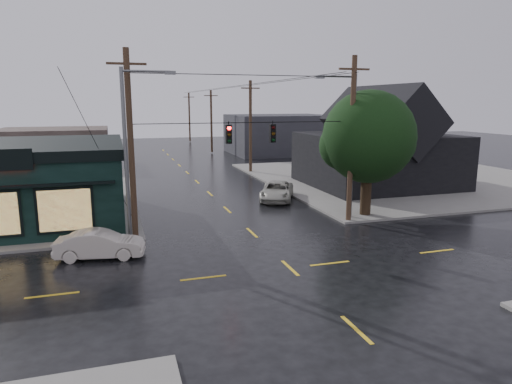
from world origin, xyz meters
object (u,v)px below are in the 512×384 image
object	(u,v)px
corner_tree	(369,137)
suv_silver	(277,191)
sedan_cream	(100,244)
utility_pole_nw	(136,240)
utility_pole_ne	(348,222)

from	to	relation	value
corner_tree	suv_silver	xyz separation A→B (m)	(-3.83, 6.57, -4.53)
corner_tree	sedan_cream	world-z (taller)	corner_tree
utility_pole_nw	suv_silver	world-z (taller)	utility_pole_nw
utility_pole_ne	sedan_cream	xyz separation A→B (m)	(-14.77, -2.48, 0.69)
suv_silver	corner_tree	bearing A→B (deg)	-34.92
utility_pole_nw	corner_tree	bearing A→B (deg)	3.84
utility_pole_ne	sedan_cream	bearing A→B (deg)	-170.47
utility_pole_nw	suv_silver	xyz separation A→B (m)	(10.95, 7.56, 0.70)
corner_tree	suv_silver	bearing A→B (deg)	120.23
utility_pole_ne	corner_tree	bearing A→B (deg)	29.19
utility_pole_nw	suv_silver	distance (m)	13.32
corner_tree	utility_pole_ne	distance (m)	5.61
suv_silver	utility_pole_nw	bearing A→B (deg)	-120.53
corner_tree	utility_pole_ne	size ratio (longest dim) A/B	0.80
corner_tree	suv_silver	size ratio (longest dim) A/B	1.61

